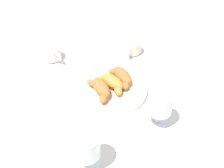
{
  "coord_description": "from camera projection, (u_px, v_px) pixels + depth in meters",
  "views": [
    {
      "loc": [
        -0.36,
        0.55,
        0.67
      ],
      "look_at": [
        -0.02,
        -0.01,
        0.03
      ],
      "focal_mm": 40.15,
      "sensor_mm": 36.0,
      "label": 1
    }
  ],
  "objects": [
    {
      "name": "ground_plane",
      "position": [
        105.0,
        89.0,
        0.94
      ],
      "size": [
        2.2,
        2.2,
        0.0
      ],
      "primitive_type": "plane",
      "color": "silver"
    },
    {
      "name": "croissant_small",
      "position": [
        111.0,
        82.0,
        0.9
      ],
      "size": [
        0.13,
        0.08,
        0.04
      ],
      "color": "#CC893D",
      "rests_on": "pastry_plate"
    },
    {
      "name": "juice_glass_right",
      "position": [
        86.0,
        146.0,
        0.65
      ],
      "size": [
        0.08,
        0.08,
        0.14
      ],
      "color": "white",
      "rests_on": "ground_plane"
    },
    {
      "name": "croissant_extra",
      "position": [
        100.0,
        88.0,
        0.88
      ],
      "size": [
        0.12,
        0.1,
        0.04
      ],
      "color": "#AD6B33",
      "rests_on": "pastry_plate"
    },
    {
      "name": "folded_napkin",
      "position": [
        56.0,
        119.0,
        0.83
      ],
      "size": [
        0.12,
        0.12,
        0.01
      ],
      "primitive_type": "cube",
      "rotation": [
        0.0,
        0.0,
        0.09
      ],
      "color": "silver",
      "rests_on": "ground_plane"
    },
    {
      "name": "juice_glass_left",
      "position": [
        161.0,
        104.0,
        0.76
      ],
      "size": [
        0.08,
        0.08,
        0.14
      ],
      "color": "white",
      "rests_on": "ground_plane"
    },
    {
      "name": "coffee_cup_far",
      "position": [
        132.0,
        48.0,
        1.08
      ],
      "size": [
        0.14,
        0.14,
        0.06
      ],
      "color": "silver",
      "rests_on": "ground_plane"
    },
    {
      "name": "croissant_large",
      "position": [
        122.0,
        76.0,
        0.93
      ],
      "size": [
        0.12,
        0.1,
        0.04
      ],
      "color": "#AD6B33",
      "rests_on": "pastry_plate"
    },
    {
      "name": "coffee_cup_near",
      "position": [
        52.0,
        55.0,
        1.04
      ],
      "size": [
        0.14,
        0.14,
        0.06
      ],
      "color": "silver",
      "rests_on": "ground_plane"
    },
    {
      "name": "sugar_packet",
      "position": [
        164.0,
        66.0,
        1.03
      ],
      "size": [
        0.05,
        0.04,
        0.01
      ],
      "primitive_type": "cube",
      "rotation": [
        0.0,
        0.0,
        -0.11
      ],
      "color": "white",
      "rests_on": "ground_plane"
    },
    {
      "name": "pastry_plate",
      "position": [
        112.0,
        87.0,
        0.93
      ],
      "size": [
        0.26,
        0.26,
        0.02
      ],
      "color": "silver",
      "rests_on": "ground_plane"
    }
  ]
}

